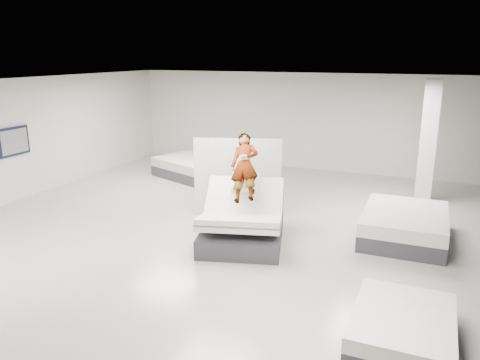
{
  "coord_description": "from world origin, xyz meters",
  "views": [
    {
      "loc": [
        4.15,
        -8.24,
        3.82
      ],
      "look_at": [
        0.12,
        1.3,
        1.0
      ],
      "focal_mm": 35.0,
      "sensor_mm": 36.0,
      "label": 1
    }
  ],
  "objects_px": {
    "remote": "(253,192)",
    "column": "(428,143)",
    "person": "(244,178)",
    "flat_bed_right_far": "(404,225)",
    "hero_bed": "(243,223)",
    "flat_bed_right_near": "(402,330)",
    "flat_bed_left_far": "(192,168)",
    "wall_poster": "(14,141)",
    "divider_panel": "(238,178)"
  },
  "relations": [
    {
      "from": "flat_bed_right_far",
      "to": "flat_bed_left_far",
      "type": "xyz_separation_m",
      "value": [
        -6.62,
        2.84,
        -0.01
      ]
    },
    {
      "from": "person",
      "to": "flat_bed_right_near",
      "type": "height_order",
      "value": "person"
    },
    {
      "from": "flat_bed_right_far",
      "to": "flat_bed_right_near",
      "type": "distance_m",
      "value": 3.97
    },
    {
      "from": "flat_bed_right_near",
      "to": "flat_bed_left_far",
      "type": "bearing_deg",
      "value": 135.39
    },
    {
      "from": "person",
      "to": "column",
      "type": "relative_size",
      "value": 0.51
    },
    {
      "from": "hero_bed",
      "to": "flat_bed_right_near",
      "type": "distance_m",
      "value": 4.19
    },
    {
      "from": "hero_bed",
      "to": "wall_poster",
      "type": "distance_m",
      "value": 6.7
    },
    {
      "from": "person",
      "to": "remote",
      "type": "distance_m",
      "value": 0.45
    },
    {
      "from": "remote",
      "to": "flat_bed_left_far",
      "type": "xyz_separation_m",
      "value": [
        -3.75,
        4.27,
        -0.81
      ]
    },
    {
      "from": "hero_bed",
      "to": "flat_bed_right_far",
      "type": "bearing_deg",
      "value": 25.38
    },
    {
      "from": "flat_bed_right_far",
      "to": "wall_poster",
      "type": "bearing_deg",
      "value": -173.28
    },
    {
      "from": "remote",
      "to": "divider_panel",
      "type": "relative_size",
      "value": 0.07
    },
    {
      "from": "remote",
      "to": "flat_bed_right_near",
      "type": "xyz_separation_m",
      "value": [
        3.14,
        -2.53,
        -0.87
      ]
    },
    {
      "from": "wall_poster",
      "to": "flat_bed_left_far",
      "type": "bearing_deg",
      "value": 52.45
    },
    {
      "from": "divider_panel",
      "to": "wall_poster",
      "type": "xyz_separation_m",
      "value": [
        -5.84,
        -1.16,
        0.65
      ]
    },
    {
      "from": "flat_bed_right_near",
      "to": "flat_bed_left_far",
      "type": "xyz_separation_m",
      "value": [
        -6.89,
        6.8,
        0.06
      ]
    },
    {
      "from": "remote",
      "to": "hero_bed",
      "type": "bearing_deg",
      "value": 172.91
    },
    {
      "from": "flat_bed_right_near",
      "to": "wall_poster",
      "type": "height_order",
      "value": "wall_poster"
    },
    {
      "from": "person",
      "to": "wall_poster",
      "type": "bearing_deg",
      "value": 164.12
    },
    {
      "from": "person",
      "to": "remote",
      "type": "xyz_separation_m",
      "value": [
        0.31,
        -0.28,
        -0.19
      ]
    },
    {
      "from": "column",
      "to": "person",
      "type": "bearing_deg",
      "value": -130.54
    },
    {
      "from": "remote",
      "to": "column",
      "type": "relative_size",
      "value": 0.04
    },
    {
      "from": "remote",
      "to": "flat_bed_right_far",
      "type": "bearing_deg",
      "value": 10.79
    },
    {
      "from": "hero_bed",
      "to": "column",
      "type": "relative_size",
      "value": 0.78
    },
    {
      "from": "person",
      "to": "flat_bed_right_near",
      "type": "bearing_deg",
      "value": -54.87
    },
    {
      "from": "hero_bed",
      "to": "flat_bed_right_near",
      "type": "height_order",
      "value": "hero_bed"
    },
    {
      "from": "remote",
      "to": "flat_bed_right_far",
      "type": "relative_size",
      "value": 0.06
    },
    {
      "from": "person",
      "to": "flat_bed_right_near",
      "type": "xyz_separation_m",
      "value": [
        3.45,
        -2.8,
        -1.06
      ]
    },
    {
      "from": "hero_bed",
      "to": "flat_bed_right_far",
      "type": "xyz_separation_m",
      "value": [
        3.09,
        1.47,
        -0.11
      ]
    },
    {
      "from": "flat_bed_left_far",
      "to": "wall_poster",
      "type": "xyz_separation_m",
      "value": [
        -3.06,
        -3.98,
        1.3
      ]
    },
    {
      "from": "flat_bed_right_near",
      "to": "wall_poster",
      "type": "bearing_deg",
      "value": 164.17
    },
    {
      "from": "hero_bed",
      "to": "column",
      "type": "height_order",
      "value": "column"
    },
    {
      "from": "divider_panel",
      "to": "remote",
      "type": "bearing_deg",
      "value": -73.86
    },
    {
      "from": "hero_bed",
      "to": "remote",
      "type": "relative_size",
      "value": 17.94
    },
    {
      "from": "flat_bed_left_far",
      "to": "column",
      "type": "bearing_deg",
      "value": 0.21
    },
    {
      "from": "person",
      "to": "wall_poster",
      "type": "distance_m",
      "value": 6.51
    },
    {
      "from": "person",
      "to": "flat_bed_right_far",
      "type": "relative_size",
      "value": 0.73
    },
    {
      "from": "divider_panel",
      "to": "wall_poster",
      "type": "bearing_deg",
      "value": 173.65
    },
    {
      "from": "wall_poster",
      "to": "divider_panel",
      "type": "bearing_deg",
      "value": 11.22
    },
    {
      "from": "hero_bed",
      "to": "flat_bed_right_far",
      "type": "relative_size",
      "value": 1.12
    },
    {
      "from": "remote",
      "to": "wall_poster",
      "type": "distance_m",
      "value": 6.83
    },
    {
      "from": "hero_bed",
      "to": "divider_panel",
      "type": "xyz_separation_m",
      "value": [
        -0.75,
        1.48,
        0.53
      ]
    },
    {
      "from": "hero_bed",
      "to": "flat_bed_left_far",
      "type": "height_order",
      "value": "hero_bed"
    },
    {
      "from": "column",
      "to": "divider_panel",
      "type": "bearing_deg",
      "value": -145.25
    },
    {
      "from": "divider_panel",
      "to": "column",
      "type": "xyz_separation_m",
      "value": [
        4.1,
        2.84,
        0.65
      ]
    },
    {
      "from": "flat_bed_right_far",
      "to": "wall_poster",
      "type": "distance_m",
      "value": 9.83
    },
    {
      "from": "person",
      "to": "flat_bed_right_near",
      "type": "relative_size",
      "value": 0.94
    },
    {
      "from": "hero_bed",
      "to": "column",
      "type": "bearing_deg",
      "value": 52.27
    },
    {
      "from": "hero_bed",
      "to": "divider_panel",
      "type": "bearing_deg",
      "value": 116.78
    },
    {
      "from": "flat_bed_right_far",
      "to": "remote",
      "type": "bearing_deg",
      "value": -153.47
    }
  ]
}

